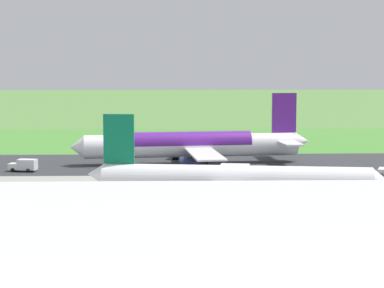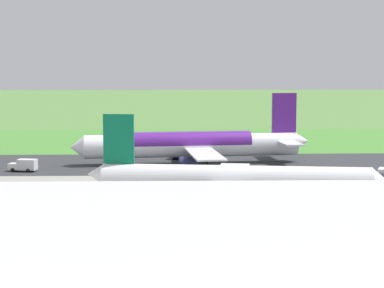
{
  "view_description": "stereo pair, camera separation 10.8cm",
  "coord_description": "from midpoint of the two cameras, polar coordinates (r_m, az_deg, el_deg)",
  "views": [
    {
      "loc": [
        12.22,
        158.51,
        23.2
      ],
      "look_at": [
        7.38,
        0.0,
        4.5
      ],
      "focal_mm": 66.72,
      "sensor_mm": 36.0,
      "label": 1
    },
    {
      "loc": [
        12.12,
        158.51,
        23.2
      ],
      "look_at": [
        7.38,
        0.0,
        4.5
      ],
      "focal_mm": 66.72,
      "sensor_mm": 36.0,
      "label": 2
    }
  ],
  "objects": [
    {
      "name": "service_truck_fuel",
      "position": [
        140.5,
        15.14,
        -2.44
      ],
      "size": [
        4.2,
        6.22,
        2.65
      ],
      "color": "black",
      "rests_on": "ground"
    },
    {
      "name": "no_stopping_sign",
      "position": [
        202.57,
        2.88,
        0.57
      ],
      "size": [
        0.6,
        0.1,
        2.54
      ],
      "color": "slate",
      "rests_on": "ground"
    },
    {
      "name": "airliner_parked_mid",
      "position": [
        116.32,
        3.38,
        -2.82
      ],
      "size": [
        49.32,
        40.49,
        14.41
      ],
      "color": "white",
      "rests_on": "ground"
    },
    {
      "name": "airliner_main",
      "position": [
        159.75,
        0.15,
        -0.05
      ],
      "size": [
        54.14,
        44.39,
        15.88
      ],
      "color": "white",
      "rests_on": "ground"
    },
    {
      "name": "traffic_cone_orange",
      "position": [
        203.98,
        1.5,
        0.27
      ],
      "size": [
        0.4,
        0.4,
        0.55
      ],
      "primitive_type": "cone",
      "color": "orange",
      "rests_on": "ground"
    },
    {
      "name": "ground_plane",
      "position": [
        160.66,
        2.65,
        -1.58
      ],
      "size": [
        800.0,
        800.0,
        0.0
      ],
      "primitive_type": "plane",
      "color": "#547F3D"
    },
    {
      "name": "service_truck_baggage",
      "position": [
        152.81,
        -13.25,
        -1.66
      ],
      "size": [
        6.13,
        3.33,
        2.65
      ],
      "color": "silver",
      "rests_on": "ground"
    },
    {
      "name": "grass_verge_foreground",
      "position": [
        200.42,
        1.78,
        0.08
      ],
      "size": [
        600.0,
        80.0,
        0.04
      ],
      "primitive_type": "cube",
      "color": "#478534",
      "rests_on": "ground"
    },
    {
      "name": "runway_asphalt",
      "position": [
        160.66,
        2.65,
        -1.57
      ],
      "size": [
        600.0,
        32.65,
        0.06
      ],
      "primitive_type": "cube",
      "color": "#2D3033",
      "rests_on": "ground"
    },
    {
      "name": "apron_concrete",
      "position": [
        110.18,
        4.69,
        -5.44
      ],
      "size": [
        440.0,
        110.0,
        0.05
      ],
      "primitive_type": "cube",
      "color": "gray",
      "rests_on": "ground"
    }
  ]
}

